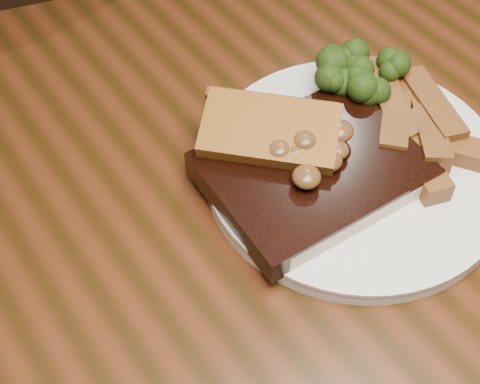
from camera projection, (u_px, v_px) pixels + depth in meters
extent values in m
cube|color=#431E0D|center=(251.00, 230.00, 0.59)|extent=(1.60, 0.90, 0.04)
cylinder|color=black|center=(433.00, 37.00, 1.32)|extent=(0.07, 0.07, 0.71)
cube|color=black|center=(10.00, 86.00, 1.09)|extent=(0.55, 0.55, 0.04)
cylinder|color=black|center=(116.00, 94.00, 1.42)|extent=(0.04, 0.04, 0.43)
cylinder|color=black|center=(156.00, 226.00, 1.21)|extent=(0.04, 0.04, 0.43)
cylinder|color=silver|center=(354.00, 169.00, 0.60)|extent=(0.32, 0.32, 0.01)
cube|color=black|center=(312.00, 171.00, 0.57)|extent=(0.18, 0.14, 0.03)
cube|color=beige|center=(359.00, 221.00, 0.54)|extent=(0.15, 0.02, 0.02)
cube|color=#9A651C|center=(269.00, 149.00, 0.59)|extent=(0.13, 0.13, 0.03)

